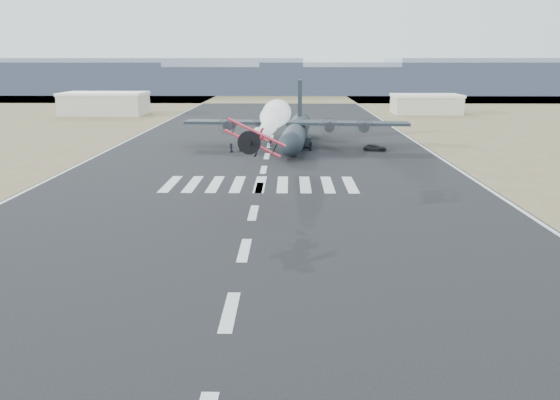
{
  "coord_description": "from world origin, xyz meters",
  "views": [
    {
      "loc": [
        3.88,
        -20.87,
        16.06
      ],
      "look_at": [
        3.07,
        26.06,
        4.0
      ],
      "focal_mm": 35.0,
      "sensor_mm": 36.0,
      "label": 1
    }
  ],
  "objects_px": {
    "crew_b": "(248,149)",
    "crew_d": "(240,147)",
    "aerobatic_biplane": "(254,139)",
    "support_vehicle": "(375,148)",
    "crew_g": "(302,145)",
    "hangar_right": "(426,104)",
    "hangar_left": "(105,103)",
    "crew_a": "(288,145)",
    "crew_f": "(311,146)",
    "crew_c": "(271,145)",
    "crew_e": "(231,148)",
    "crew_h": "(310,147)",
    "transport_aircraft": "(297,130)"
  },
  "relations": [
    {
      "from": "crew_b",
      "to": "crew_d",
      "type": "distance_m",
      "value": 3.2
    },
    {
      "from": "aerobatic_biplane",
      "to": "support_vehicle",
      "type": "bearing_deg",
      "value": 68.99
    },
    {
      "from": "crew_g",
      "to": "hangar_right",
      "type": "bearing_deg",
      "value": 0.09
    },
    {
      "from": "hangar_left",
      "to": "crew_b",
      "type": "xyz_separation_m",
      "value": [
        48.64,
        -70.82,
        -2.48
      ]
    },
    {
      "from": "crew_a",
      "to": "crew_f",
      "type": "relative_size",
      "value": 0.95
    },
    {
      "from": "hangar_right",
      "to": "crew_c",
      "type": "xyz_separation_m",
      "value": [
        -45.59,
        -70.14,
        -2.18
      ]
    },
    {
      "from": "aerobatic_biplane",
      "to": "crew_e",
      "type": "distance_m",
      "value": 40.93
    },
    {
      "from": "crew_c",
      "to": "crew_h",
      "type": "relative_size",
      "value": 1.06
    },
    {
      "from": "crew_g",
      "to": "crew_c",
      "type": "bearing_deg",
      "value": 117.37
    },
    {
      "from": "hangar_right",
      "to": "crew_h",
      "type": "bearing_deg",
      "value": -117.85
    },
    {
      "from": "hangar_right",
      "to": "crew_e",
      "type": "relative_size",
      "value": 12.37
    },
    {
      "from": "crew_c",
      "to": "crew_g",
      "type": "xyz_separation_m",
      "value": [
        5.78,
        -0.22,
        -0.0
      ]
    },
    {
      "from": "hangar_left",
      "to": "hangar_right",
      "type": "bearing_deg",
      "value": 2.92
    },
    {
      "from": "crew_b",
      "to": "crew_f",
      "type": "height_order",
      "value": "crew_b"
    },
    {
      "from": "hangar_right",
      "to": "crew_f",
      "type": "height_order",
      "value": "hangar_right"
    },
    {
      "from": "aerobatic_biplane",
      "to": "crew_g",
      "type": "height_order",
      "value": "aerobatic_biplane"
    },
    {
      "from": "support_vehicle",
      "to": "crew_d",
      "type": "bearing_deg",
      "value": 105.69
    },
    {
      "from": "support_vehicle",
      "to": "crew_f",
      "type": "xyz_separation_m",
      "value": [
        -11.68,
        0.35,
        0.23
      ]
    },
    {
      "from": "hangar_left",
      "to": "crew_b",
      "type": "distance_m",
      "value": 85.95
    },
    {
      "from": "hangar_left",
      "to": "crew_c",
      "type": "height_order",
      "value": "hangar_left"
    },
    {
      "from": "hangar_left",
      "to": "crew_h",
      "type": "bearing_deg",
      "value": -48.5
    },
    {
      "from": "hangar_right",
      "to": "crew_c",
      "type": "distance_m",
      "value": 83.68
    },
    {
      "from": "crew_e",
      "to": "crew_f",
      "type": "relative_size",
      "value": 1.01
    },
    {
      "from": "crew_c",
      "to": "support_vehicle",
      "type": "bearing_deg",
      "value": 3.05
    },
    {
      "from": "transport_aircraft",
      "to": "crew_b",
      "type": "height_order",
      "value": "transport_aircraft"
    },
    {
      "from": "hangar_right",
      "to": "support_vehicle",
      "type": "distance_m",
      "value": 76.66
    },
    {
      "from": "crew_d",
      "to": "crew_h",
      "type": "relative_size",
      "value": 1.11
    },
    {
      "from": "transport_aircraft",
      "to": "crew_b",
      "type": "bearing_deg",
      "value": -128.1
    },
    {
      "from": "aerobatic_biplane",
      "to": "crew_b",
      "type": "xyz_separation_m",
      "value": [
        -3.54,
        37.86,
        -7.05
      ]
    },
    {
      "from": "transport_aircraft",
      "to": "crew_a",
      "type": "xyz_separation_m",
      "value": [
        -1.63,
        -3.47,
        -2.35
      ]
    },
    {
      "from": "aerobatic_biplane",
      "to": "crew_f",
      "type": "height_order",
      "value": "aerobatic_biplane"
    },
    {
      "from": "support_vehicle",
      "to": "crew_g",
      "type": "distance_m",
      "value": 13.4
    },
    {
      "from": "crew_a",
      "to": "crew_f",
      "type": "bearing_deg",
      "value": 97.8
    },
    {
      "from": "crew_a",
      "to": "crew_e",
      "type": "relative_size",
      "value": 0.94
    },
    {
      "from": "hangar_right",
      "to": "transport_aircraft",
      "type": "relative_size",
      "value": 0.49
    },
    {
      "from": "crew_a",
      "to": "hangar_right",
      "type": "bearing_deg",
      "value": 178.91
    },
    {
      "from": "hangar_left",
      "to": "crew_b",
      "type": "bearing_deg",
      "value": -55.52
    },
    {
      "from": "transport_aircraft",
      "to": "crew_f",
      "type": "height_order",
      "value": "transport_aircraft"
    },
    {
      "from": "crew_a",
      "to": "crew_h",
      "type": "bearing_deg",
      "value": 87.07
    },
    {
      "from": "crew_a",
      "to": "crew_d",
      "type": "xyz_separation_m",
      "value": [
        -8.65,
        -3.28,
        0.09
      ]
    },
    {
      "from": "crew_b",
      "to": "crew_c",
      "type": "distance_m",
      "value": 6.81
    },
    {
      "from": "crew_f",
      "to": "crew_a",
      "type": "bearing_deg",
      "value": 80.92
    },
    {
      "from": "crew_g",
      "to": "crew_h",
      "type": "xyz_separation_m",
      "value": [
        1.51,
        -2.11,
        -0.04
      ]
    },
    {
      "from": "crew_b",
      "to": "crew_e",
      "type": "relative_size",
      "value": 1.12
    },
    {
      "from": "hangar_left",
      "to": "crew_e",
      "type": "relative_size",
      "value": 14.78
    },
    {
      "from": "crew_h",
      "to": "crew_d",
      "type": "bearing_deg",
      "value": -168.93
    },
    {
      "from": "hangar_right",
      "to": "crew_d",
      "type": "height_order",
      "value": "hangar_right"
    },
    {
      "from": "crew_b",
      "to": "crew_f",
      "type": "bearing_deg",
      "value": 12.77
    },
    {
      "from": "crew_d",
      "to": "crew_g",
      "type": "relative_size",
      "value": 1.05
    },
    {
      "from": "aerobatic_biplane",
      "to": "crew_c",
      "type": "bearing_deg",
      "value": 93.5
    }
  ]
}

